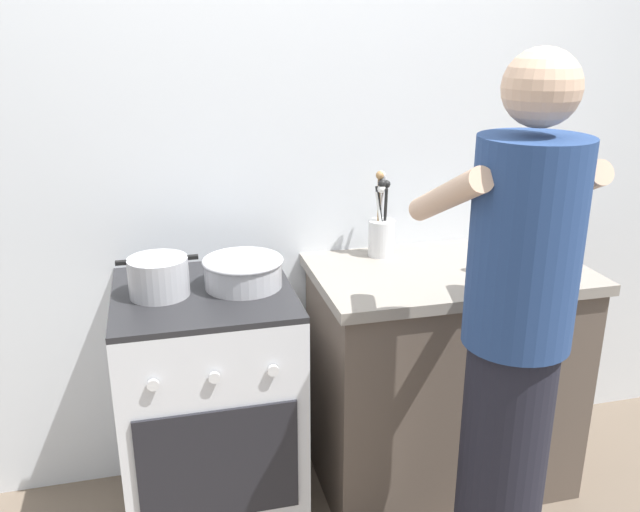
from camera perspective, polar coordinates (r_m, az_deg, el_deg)
name	(u,v)px	position (r m, az deg, el deg)	size (l,w,h in m)	color
back_wall	(334,161)	(2.60, 1.18, 8.16)	(3.20, 0.10, 2.50)	silver
countertop	(442,376)	(2.68, 10.42, -10.04)	(1.00, 0.60, 0.90)	brown
stove_range	(210,407)	(2.48, -9.38, -12.63)	(0.60, 0.62, 0.90)	silver
pot	(159,277)	(2.25, -13.63, -1.73)	(0.26, 0.20, 0.13)	#B2B2B7
mixing_bowl	(243,271)	(2.28, -6.59, -1.29)	(0.28, 0.28, 0.10)	#B7B7BC
utensil_crock	(381,231)	(2.57, 5.26, 2.17)	(0.10, 0.10, 0.33)	silver
spice_bottle	(481,260)	(2.47, 13.58, -0.37)	(0.04, 0.04, 0.09)	silver
person	(512,354)	(2.00, 16.13, -8.05)	(0.41, 0.50, 1.70)	black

